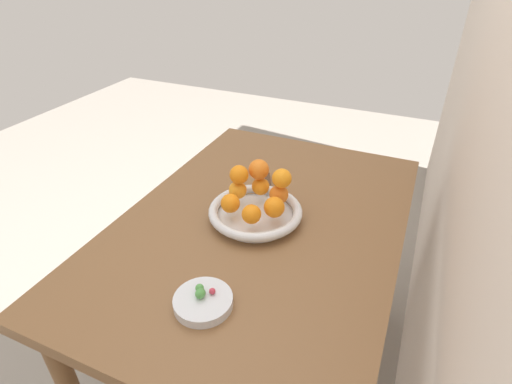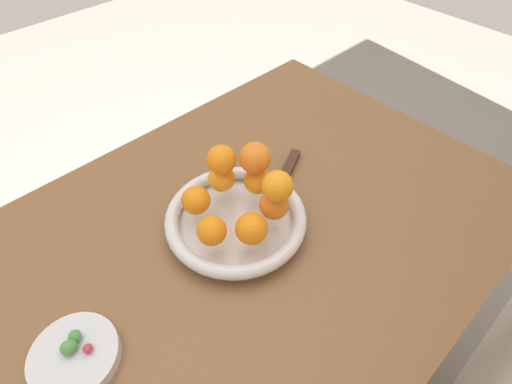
# 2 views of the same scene
# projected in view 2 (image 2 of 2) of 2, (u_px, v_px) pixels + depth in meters

# --- Properties ---
(ground_plane) EXTENTS (6.00, 6.00, 0.00)m
(ground_plane) POSITION_uv_depth(u_px,v_px,m) (248.00, 372.00, 1.29)
(ground_plane) COLOR gray
(dining_table) EXTENTS (1.10, 0.76, 0.74)m
(dining_table) POSITION_uv_depth(u_px,v_px,m) (244.00, 258.00, 0.82)
(dining_table) COLOR brown
(dining_table) RESTS_ON ground_plane
(fruit_bowl) EXTENTS (0.26, 0.26, 0.04)m
(fruit_bowl) POSITION_uv_depth(u_px,v_px,m) (237.00, 219.00, 0.75)
(fruit_bowl) COLOR silver
(fruit_bowl) RESTS_ON dining_table
(candy_dish) EXTENTS (0.13, 0.13, 0.02)m
(candy_dish) POSITION_uv_depth(u_px,v_px,m) (75.00, 356.00, 0.58)
(candy_dish) COLOR silver
(candy_dish) RESTS_ON dining_table
(orange_0) EXTENTS (0.06, 0.06, 0.06)m
(orange_0) POSITION_uv_depth(u_px,v_px,m) (251.00, 229.00, 0.67)
(orange_0) COLOR orange
(orange_0) RESTS_ON fruit_bowl
(orange_1) EXTENTS (0.05, 0.05, 0.05)m
(orange_1) POSITION_uv_depth(u_px,v_px,m) (274.00, 205.00, 0.71)
(orange_1) COLOR orange
(orange_1) RESTS_ON fruit_bowl
(orange_2) EXTENTS (0.05, 0.05, 0.05)m
(orange_2) POSITION_uv_depth(u_px,v_px,m) (257.00, 181.00, 0.75)
(orange_2) COLOR orange
(orange_2) RESTS_ON fruit_bowl
(orange_3) EXTENTS (0.05, 0.05, 0.05)m
(orange_3) POSITION_uv_depth(u_px,v_px,m) (222.00, 178.00, 0.76)
(orange_3) COLOR orange
(orange_3) RESTS_ON fruit_bowl
(orange_4) EXTENTS (0.05, 0.05, 0.05)m
(orange_4) POSITION_uv_depth(u_px,v_px,m) (196.00, 200.00, 0.72)
(orange_4) COLOR orange
(orange_4) RESTS_ON fruit_bowl
(orange_5) EXTENTS (0.05, 0.05, 0.05)m
(orange_5) POSITION_uv_depth(u_px,v_px,m) (210.00, 229.00, 0.67)
(orange_5) COLOR orange
(orange_5) RESTS_ON fruit_bowl
(orange_6) EXTENTS (0.06, 0.06, 0.06)m
(orange_6) POSITION_uv_depth(u_px,v_px,m) (255.00, 158.00, 0.71)
(orange_6) COLOR orange
(orange_6) RESTS_ON orange_2
(orange_7) EXTENTS (0.05, 0.05, 0.05)m
(orange_7) POSITION_uv_depth(u_px,v_px,m) (221.00, 160.00, 0.72)
(orange_7) COLOR orange
(orange_7) RESTS_ON orange_3
(orange_8) EXTENTS (0.05, 0.05, 0.05)m
(orange_8) POSITION_uv_depth(u_px,v_px,m) (278.00, 186.00, 0.67)
(orange_8) COLOR orange
(orange_8) RESTS_ON orange_1
(candy_ball_0) EXTENTS (0.01, 0.01, 0.01)m
(candy_ball_0) POSITION_uv_depth(u_px,v_px,m) (88.00, 349.00, 0.57)
(candy_ball_0) COLOR #C6384C
(candy_ball_0) RESTS_ON candy_dish
(candy_ball_1) EXTENTS (0.02, 0.02, 0.02)m
(candy_ball_1) POSITION_uv_depth(u_px,v_px,m) (66.00, 346.00, 0.57)
(candy_ball_1) COLOR #4C9947
(candy_ball_1) RESTS_ON candy_dish
(candy_ball_2) EXTENTS (0.02, 0.02, 0.02)m
(candy_ball_2) POSITION_uv_depth(u_px,v_px,m) (72.00, 349.00, 0.57)
(candy_ball_2) COLOR #4C9947
(candy_ball_2) RESTS_ON candy_dish
(candy_ball_3) EXTENTS (0.02, 0.02, 0.02)m
(candy_ball_3) POSITION_uv_depth(u_px,v_px,m) (75.00, 336.00, 0.58)
(candy_ball_3) COLOR #4C9947
(candy_ball_3) RESTS_ON candy_dish
(knife) EXTENTS (0.24, 0.13, 0.01)m
(knife) POSITION_uv_depth(u_px,v_px,m) (281.00, 184.00, 0.83)
(knife) COLOR #3F2819
(knife) RESTS_ON dining_table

